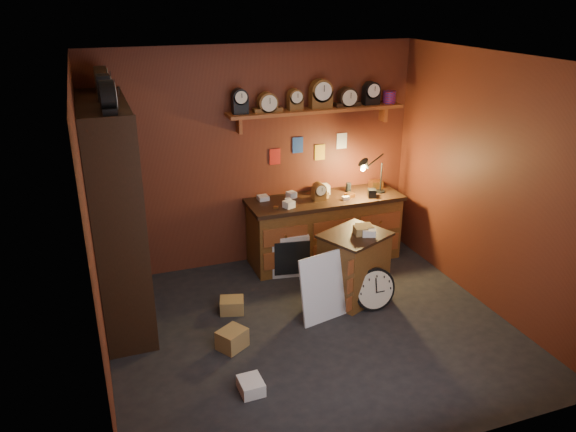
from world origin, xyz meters
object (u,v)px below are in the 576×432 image
at_px(shelving_unit, 111,206).
at_px(big_round_clock, 374,289).
at_px(workbench, 325,226).
at_px(low_cabinet, 354,264).

bearing_deg(shelving_unit, big_round_clock, -17.41).
relative_size(shelving_unit, big_round_clock, 5.34).
relative_size(workbench, big_round_clock, 4.06).
bearing_deg(workbench, big_round_clock, -88.72).
bearing_deg(workbench, low_cabinet, -94.47).
bearing_deg(workbench, shelving_unit, -169.05).
relative_size(low_cabinet, big_round_clock, 1.81).
height_order(shelving_unit, big_round_clock, shelving_unit).
xyz_separation_m(shelving_unit, big_round_clock, (2.58, -0.81, -1.02)).
xyz_separation_m(workbench, big_round_clock, (0.03, -1.30, -0.24)).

